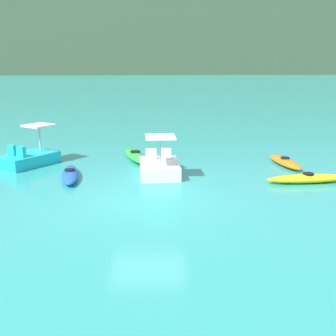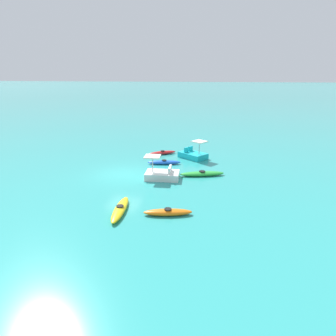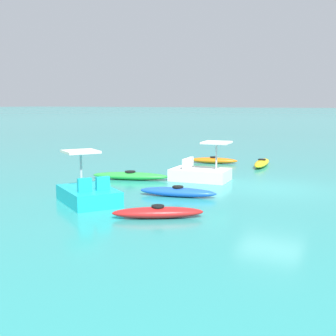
# 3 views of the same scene
# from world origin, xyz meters

# --- Properties ---
(ground_plane) EXTENTS (600.00, 600.00, 0.00)m
(ground_plane) POSITION_xyz_m (0.00, 0.00, 0.00)
(ground_plane) COLOR teal
(kayak_red) EXTENTS (1.85, 2.54, 0.37)m
(kayak_red) POSITION_xyz_m (-6.06, 1.72, 0.16)
(kayak_red) COLOR red
(kayak_red) RESTS_ON ground_plane
(kayak_green) EXTENTS (1.67, 3.38, 0.37)m
(kayak_green) POSITION_xyz_m (-0.90, 5.92, 0.16)
(kayak_green) COLOR green
(kayak_green) RESTS_ON ground_plane
(kayak_blue) EXTENTS (1.18, 2.83, 0.37)m
(kayak_blue) POSITION_xyz_m (-3.12, 2.54, 0.16)
(kayak_blue) COLOR blue
(kayak_blue) RESTS_ON ground_plane
(kayak_orange) EXTENTS (1.19, 2.67, 0.37)m
(kayak_orange) POSITION_xyz_m (5.65, 4.69, 0.16)
(kayak_orange) COLOR orange
(kayak_orange) RESTS_ON ground_plane
(kayak_yellow) EXTENTS (3.20, 1.02, 0.37)m
(kayak_yellow) POSITION_xyz_m (5.83, 2.06, 0.16)
(kayak_yellow) COLOR yellow
(kayak_yellow) RESTS_ON ground_plane
(pedal_boat_cyan) EXTENTS (2.58, 2.83, 1.68)m
(pedal_boat_cyan) POSITION_xyz_m (-5.42, 4.69, 0.34)
(pedal_boat_cyan) COLOR #19B7C6
(pedal_boat_cyan) RESTS_ON ground_plane
(pedal_boat_white) EXTENTS (1.71, 2.56, 1.68)m
(pedal_boat_white) POSITION_xyz_m (0.29, 3.14, 0.34)
(pedal_boat_white) COLOR white
(pedal_boat_white) RESTS_ON ground_plane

